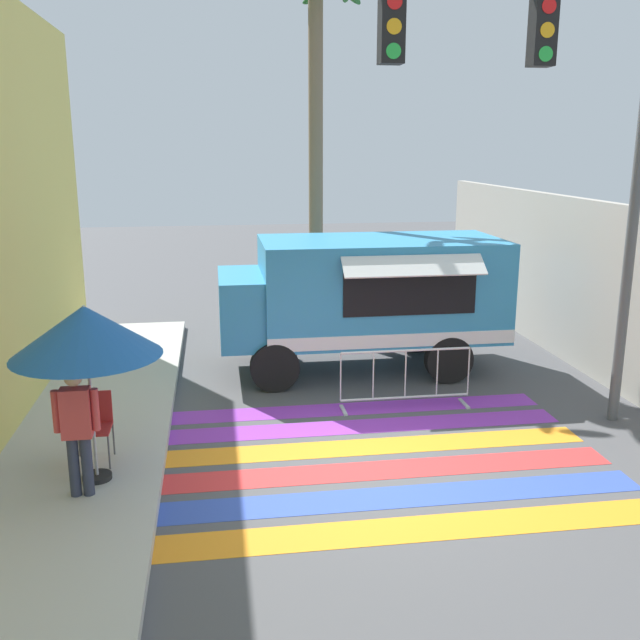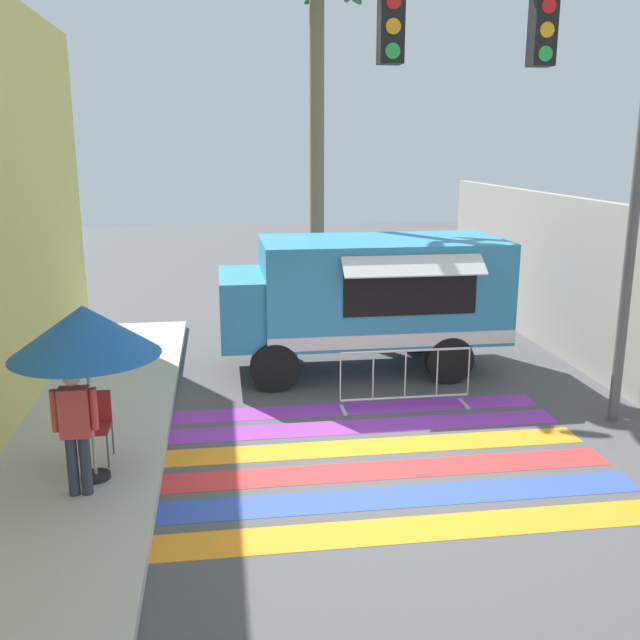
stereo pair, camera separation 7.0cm
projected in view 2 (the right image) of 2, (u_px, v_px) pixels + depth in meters
ground_plane at (374, 467)px, 9.57m from camera, size 60.00×60.00×0.00m
concrete_wall_right at (608, 294)px, 12.74m from camera, size 0.20×16.00×3.23m
crosswalk_painted at (370, 458)px, 9.84m from camera, size 6.40×4.36×0.01m
food_truck at (360, 293)px, 13.40m from camera, size 5.27×2.69×2.51m
traffic_signal_pole at (546, 103)px, 9.85m from camera, size 4.84×0.29×6.74m
patio_umbrella at (84, 331)px, 8.47m from camera, size 1.79×1.79×2.23m
folding_chair at (92, 420)px, 9.35m from camera, size 0.47×0.47×0.91m
vendor_person at (76, 425)px, 8.31m from camera, size 0.53×0.21×1.58m
barricade_front at (405, 379)px, 11.61m from camera, size 2.17×0.44×1.00m
palm_tree at (316, 78)px, 15.16m from camera, size 2.22×2.28×7.93m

